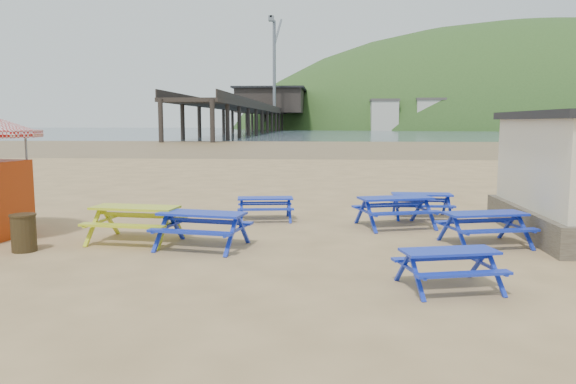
# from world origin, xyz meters

# --- Properties ---
(ground) EXTENTS (400.00, 400.00, 0.00)m
(ground) POSITION_xyz_m (0.00, 0.00, 0.00)
(ground) COLOR tan
(ground) RESTS_ON ground
(wet_sand) EXTENTS (400.00, 400.00, 0.00)m
(wet_sand) POSITION_xyz_m (0.00, 55.00, 0.00)
(wet_sand) COLOR olive
(wet_sand) RESTS_ON ground
(sea) EXTENTS (400.00, 400.00, 0.00)m
(sea) POSITION_xyz_m (0.00, 170.00, 0.01)
(sea) COLOR #455663
(sea) RESTS_ON ground
(picnic_table_blue_a) EXTENTS (1.77, 1.51, 0.67)m
(picnic_table_blue_a) POSITION_xyz_m (0.14, 2.77, 0.34)
(picnic_table_blue_a) COLOR #082CAD
(picnic_table_blue_a) RESTS_ON ground
(picnic_table_blue_b) EXTENTS (1.77, 1.43, 0.74)m
(picnic_table_blue_b) POSITION_xyz_m (4.80, 3.50, 0.37)
(picnic_table_blue_b) COLOR #082CAD
(picnic_table_blue_b) RESTS_ON ground
(picnic_table_blue_c) EXTENTS (2.36, 2.10, 0.83)m
(picnic_table_blue_c) POSITION_xyz_m (3.83, 1.94, 0.42)
(picnic_table_blue_c) COLOR #082CAD
(picnic_table_blue_c) RESTS_ON ground
(picnic_table_blue_d) EXTENTS (2.22, 1.92, 0.82)m
(picnic_table_blue_d) POSITION_xyz_m (-0.90, -0.98, 0.41)
(picnic_table_blue_d) COLOR #082CAD
(picnic_table_blue_d) RESTS_ON ground
(picnic_table_blue_e) EXTENTS (1.90, 1.66, 0.69)m
(picnic_table_blue_e) POSITION_xyz_m (4.08, -3.84, 0.34)
(picnic_table_blue_e) COLOR #082CAD
(picnic_table_blue_e) RESTS_ON ground
(picnic_table_blue_f) EXTENTS (2.17, 1.91, 0.78)m
(picnic_table_blue_f) POSITION_xyz_m (5.65, -0.27, 0.39)
(picnic_table_blue_f) COLOR #082CAD
(picnic_table_blue_f) RESTS_ON ground
(picnic_table_yellow) EXTENTS (2.24, 1.89, 0.86)m
(picnic_table_yellow) POSITION_xyz_m (-2.65, -0.44, 0.43)
(picnic_table_yellow) COLOR yellow
(picnic_table_yellow) RESTS_ON ground
(litter_bin) EXTENTS (0.57, 0.57, 0.84)m
(litter_bin) POSITION_xyz_m (-4.79, -1.63, 0.43)
(litter_bin) COLOR #382A14
(litter_bin) RESTS_ON ground
(pier) EXTENTS (24.00, 220.00, 39.29)m
(pier) POSITION_xyz_m (-17.99, 178.23, 5.46)
(pier) COLOR black
(pier) RESTS_ON ground
(headland_town) EXTENTS (264.00, 144.00, 108.00)m
(headland_town) POSITION_xyz_m (90.00, 229.68, -9.91)
(headland_town) COLOR #2D4C1E
(headland_town) RESTS_ON ground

